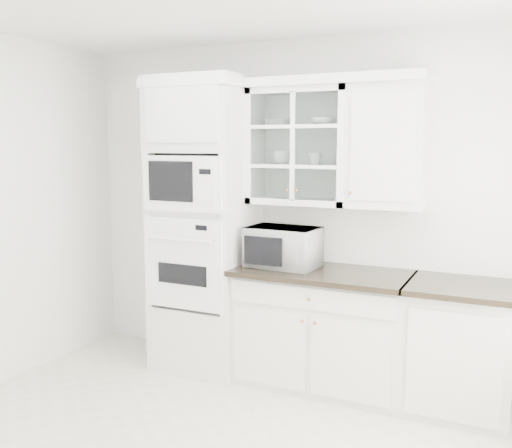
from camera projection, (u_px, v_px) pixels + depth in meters
The scene contains 12 objects.
room_shell at pixel (227, 159), 3.42m from camera, with size 4.00×3.50×2.70m.
oven_column at pixel (204, 226), 4.71m from camera, with size 0.76×0.68×2.40m.
base_cabinet_run at pixel (323, 328), 4.40m from camera, with size 1.32×0.67×0.92m.
extra_base_cabinet at pixel (459, 347), 3.97m from camera, with size 0.72×0.67×0.92m.
upper_cabinet_glass at pixel (301, 146), 4.43m from camera, with size 0.80×0.33×0.90m.
upper_cabinet_solid at pixel (387, 147), 4.15m from camera, with size 0.55×0.33×0.90m, color silver.
crown_molding at pixel (287, 83), 4.39m from camera, with size 2.14×0.38×0.07m, color white.
countertop_microwave at pixel (284, 247), 4.45m from camera, with size 0.54×0.45×0.31m, color white.
bowl_a at pixel (279, 123), 4.49m from camera, with size 0.22×0.22×0.05m, color white.
bowl_b at pixel (322, 122), 4.35m from camera, with size 0.19×0.19×0.06m, color white.
cup_a at pixel (282, 157), 4.53m from camera, with size 0.13×0.13×0.11m, color white.
cup_b at pixel (315, 159), 4.39m from camera, with size 0.10×0.10×0.09m, color white.
Camera 1 is at (1.64, -2.61, 1.87)m, focal length 40.00 mm.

